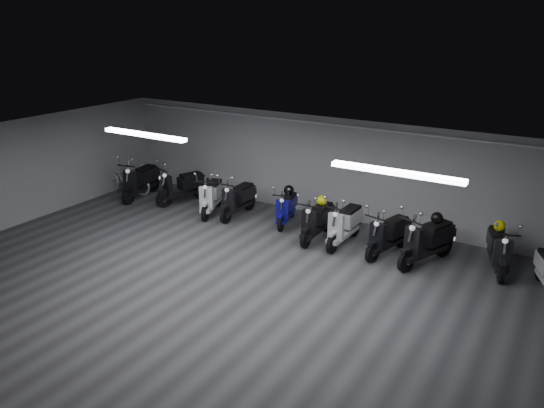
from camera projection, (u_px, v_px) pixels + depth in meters
The scene contains 22 objects.
floor at pixel (228, 291), 10.72m from camera, with size 14.00×10.00×0.01m, color #3B3C3E.
ceiling at pixel (223, 158), 9.78m from camera, with size 14.00×10.00×0.01m, color slate.
back_wall at pixel (334, 169), 14.28m from camera, with size 14.00×0.01×2.80m, color #9C9B9E.
left_wall at pixel (9, 175), 13.68m from camera, with size 0.01×10.00×2.80m, color #9C9B9E.
fluor_strip_left at pixel (144, 135), 12.07m from camera, with size 2.40×0.18×0.08m, color white.
fluor_strip_right at pixel (396, 172), 9.13m from camera, with size 2.40×0.18×0.08m, color white.
conduit at pixel (334, 125), 13.80m from camera, with size 0.05×0.05×13.60m, color white.
scooter_0 at pixel (140, 175), 16.02m from camera, with size 0.66×1.98×1.47m, color black, non-canonical shape.
scooter_1 at pixel (182, 181), 15.58m from camera, with size 0.63×1.89×1.41m, color black, non-canonical shape.
scooter_2 at pixel (211, 190), 14.77m from camera, with size 0.62×1.85×1.38m, color silver, non-canonical shape.
scooter_3 at pixel (238, 193), 14.52m from camera, with size 0.61×1.83×1.36m, color black, non-canonical shape.
scooter_4 at pixel (287, 203), 14.00m from camera, with size 0.54×1.63×1.21m, color navy, non-canonical shape.
scooter_5 at pixel (317, 214), 13.00m from camera, with size 0.60×1.81×1.35m, color black, non-canonical shape.
scooter_6 at pixel (345, 218), 12.71m from camera, with size 0.63×1.88×1.40m, color silver, non-canonical shape.
scooter_7 at pixel (389, 228), 12.15m from camera, with size 0.60×1.81×1.35m, color black, non-canonical shape.
scooter_8 at pixel (428, 234), 11.66m from camera, with size 0.67×2.00×1.49m, color black, non-canonical shape.
scooter_9 at pixel (500, 242), 11.39m from camera, with size 0.60×1.81×1.35m, color black, non-canonical shape.
bicycle at pixel (126, 175), 16.53m from camera, with size 0.64×1.82×1.18m, color white.
helmet_0 at pixel (500, 226), 11.52m from camera, with size 0.25×0.25×0.25m, color yellow.
helmet_1 at pixel (322, 200), 13.11m from camera, with size 0.26×0.26×0.26m, color #F1F30E.
helmet_2 at pixel (289, 190), 14.11m from camera, with size 0.28×0.28×0.28m, color black.
helmet_3 at pixel (437, 218), 11.71m from camera, with size 0.27×0.27×0.27m, color black.
Camera 1 is at (5.71, -7.64, 5.29)m, focal length 34.51 mm.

